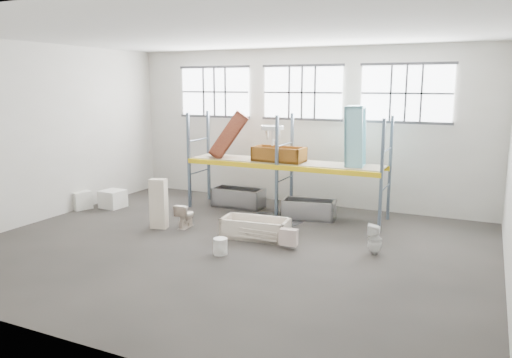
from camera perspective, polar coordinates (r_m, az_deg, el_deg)
The scene contains 33 objects.
floor at distance 12.08m, azimuth -3.07°, elevation -8.00°, with size 12.00×10.00×0.10m, color #443E39.
ceiling at distance 11.49m, azimuth -3.34°, elevation 16.84°, with size 12.00×10.00×0.10m, color silver.
wall_back at distance 16.10m, azimuth 5.44°, elevation 6.01°, with size 12.00×0.10×5.00m, color #BBB8AD.
wall_front at distance 7.52m, azimuth -21.87°, elevation -0.31°, with size 12.00×0.10×5.00m, color #B1AEA3.
wall_left at distance 15.33m, azimuth -23.58°, elevation 4.91°, with size 0.10×10.00×5.00m, color #A3A096.
window_left at distance 17.30m, azimuth -4.79°, elevation 10.01°, with size 2.60×0.04×1.60m, color white.
window_mid at distance 15.94m, azimuth 5.37°, elevation 9.93°, with size 2.60×0.04×1.60m, color white.
window_right at distance 15.15m, azimuth 16.98°, elevation 9.46°, with size 2.60×0.04×1.60m, color white.
rack_upright_la at distance 15.64m, azimuth -7.77°, elevation 2.13°, with size 0.08×0.08×3.00m, color slate.
rack_upright_lb at distance 16.64m, azimuth -5.52°, elevation 2.71°, with size 0.08×0.08×3.00m, color slate.
rack_upright_ma at distance 14.24m, azimuth 2.41°, elevation 1.36°, with size 0.08×0.08×3.00m, color slate.
rack_upright_mb at distance 15.34m, azimuth 4.16°, elevation 2.03°, with size 0.08×0.08×3.00m, color slate.
rack_upright_ra at distance 13.38m, azimuth 14.33°, elevation 0.41°, with size 0.08×0.08×3.00m, color slate.
rack_upright_rb at distance 14.54m, azimuth 15.25°, elevation 1.18°, with size 0.08×0.08×3.00m, color slate.
rack_beam_front at distance 14.24m, azimuth 2.41°, elevation 1.36°, with size 6.00×0.10×0.14m, color yellow.
rack_beam_back at distance 15.34m, azimuth 4.16°, elevation 2.03°, with size 6.00×0.10×0.14m, color yellow.
shelf_deck at distance 14.77m, azimuth 3.32°, elevation 2.01°, with size 5.90×1.10×0.03m, color gray.
wet_patch at distance 14.39m, azimuth 2.05°, elevation -4.65°, with size 1.80×1.80×0.00m, color black.
bathtub_beige at distance 12.64m, azimuth -0.06°, elevation -5.68°, with size 1.70×0.80×0.50m, color beige, non-canonical shape.
cistern_spare at distance 11.83m, azimuth 3.80°, elevation -6.73°, with size 0.42×0.20×0.40m, color beige.
sink_in_tub at distance 12.49m, azimuth -0.61°, elevation -6.32°, with size 0.45×0.45×0.15m, color beige.
toilet_beige at distance 13.64m, azimuth -8.17°, elevation -4.19°, with size 0.37×0.66×0.67m, color beige.
cistern_tall at distance 13.62m, azimuth -11.19°, elevation -2.81°, with size 0.44×0.28×1.36m, color #F0DFC5.
toilet_white at distance 11.73m, azimuth 13.58°, elevation -6.79°, with size 0.32×0.33×0.71m, color white.
steel_tub_left at distance 15.78m, azimuth -2.04°, elevation -2.15°, with size 1.62×0.76×0.60m, color #9B9CA2, non-canonical shape.
steel_tub_right at distance 14.48m, azimuth 6.13°, elevation -3.49°, with size 1.51×0.70×0.55m, color #ABADB3, non-canonical shape.
rust_tub_flat at distance 14.66m, azimuth 2.67°, elevation 2.90°, with size 1.53×0.72×0.43m, color #90591A, non-canonical shape.
rust_tub_tilted at distance 15.53m, azimuth -3.19°, elevation 5.11°, with size 1.57×0.73×0.44m, color brown, non-canonical shape.
sink_on_shelf at distance 14.73m, azimuth 1.89°, elevation 4.02°, with size 0.68×0.53×0.61m, color silver.
blue_tub_upright at distance 14.12m, azimuth 11.42°, elevation 4.74°, with size 1.76×0.83×0.50m, color #83CAD7, non-canonical shape.
bucket at distance 11.47m, azimuth -4.15°, elevation -7.78°, with size 0.33×0.33×0.38m, color white.
carton_near at distance 16.52m, azimuth -19.73°, elevation -2.26°, with size 0.65×0.56×0.56m, color silver.
carton_far at distance 16.33m, azimuth -16.23°, elevation -2.22°, with size 0.66×0.66×0.55m, color silver.
Camera 1 is at (5.46, -10.04, 3.86)m, focal length 34.57 mm.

